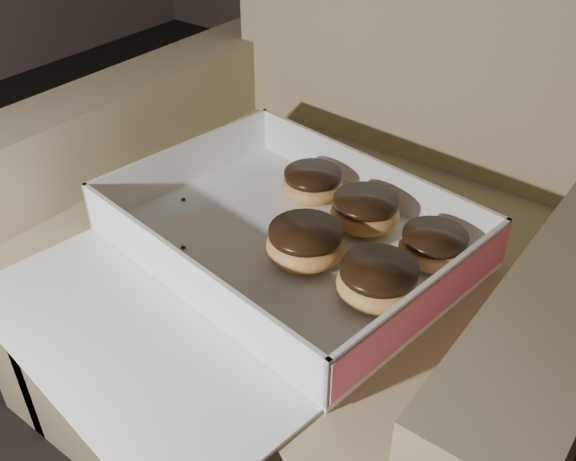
{
  "coord_description": "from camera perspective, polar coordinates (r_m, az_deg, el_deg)",
  "views": [
    {
      "loc": [
        0.16,
        0.24,
        0.9
      ],
      "look_at": [
        -0.26,
        0.79,
        0.41
      ],
      "focal_mm": 40.0,
      "sensor_mm": 36.0,
      "label": 1
    }
  ],
  "objects": [
    {
      "name": "donut_e",
      "position": [
        0.88,
        6.86,
        1.68
      ],
      "size": [
        0.09,
        0.09,
        0.05
      ],
      "color": "#EA9951",
      "rests_on": "bakery_box"
    },
    {
      "name": "bakery_box",
      "position": [
        0.82,
        -2.16,
        -2.21
      ],
      "size": [
        0.51,
        0.58,
        0.07
      ],
      "rotation": [
        0.0,
        0.0,
        -0.14
      ],
      "color": "white",
      "rests_on": "armchair"
    },
    {
      "name": "donut_c",
      "position": [
        0.93,
        2.21,
        4.13
      ],
      "size": [
        0.09,
        0.09,
        0.04
      ],
      "color": "#EA9951",
      "rests_on": "bakery_box"
    },
    {
      "name": "crumb_c",
      "position": [
        0.85,
        -9.3,
        -1.51
      ],
      "size": [
        0.01,
        0.01,
        0.0
      ],
      "primitive_type": "ellipsoid",
      "color": "black",
      "rests_on": "bakery_box"
    },
    {
      "name": "donut_a",
      "position": [
        0.83,
        12.82,
        -1.43
      ],
      "size": [
        0.09,
        0.09,
        0.04
      ],
      "color": "#EA9951",
      "rests_on": "bakery_box"
    },
    {
      "name": "donut_b",
      "position": [
        0.76,
        8.0,
        -4.53
      ],
      "size": [
        0.1,
        0.1,
        0.05
      ],
      "color": "#EA9951",
      "rests_on": "bakery_box"
    },
    {
      "name": "crumb_d",
      "position": [
        0.73,
        -3.36,
        -8.83
      ],
      "size": [
        0.01,
        0.01,
        0.0
      ],
      "primitive_type": "ellipsoid",
      "color": "black",
      "rests_on": "bakery_box"
    },
    {
      "name": "armchair",
      "position": [
        1.01,
        3.56,
        -3.36
      ],
      "size": [
        0.83,
        0.7,
        0.86
      ],
      "color": "tan",
      "rests_on": "floor"
    },
    {
      "name": "crumb_b",
      "position": [
        0.87,
        -13.32,
        -1.32
      ],
      "size": [
        0.01,
        0.01,
        0.0
      ],
      "primitive_type": "ellipsoid",
      "color": "black",
      "rests_on": "bakery_box"
    },
    {
      "name": "crumb_a",
      "position": [
        0.95,
        -9.28,
        2.76
      ],
      "size": [
        0.01,
        0.01,
        0.0
      ],
      "primitive_type": "ellipsoid",
      "color": "black",
      "rests_on": "bakery_box"
    },
    {
      "name": "donut_d",
      "position": [
        0.81,
        1.56,
        -1.18
      ],
      "size": [
        0.1,
        0.1,
        0.05
      ],
      "color": "#EA9951",
      "rests_on": "bakery_box"
    }
  ]
}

